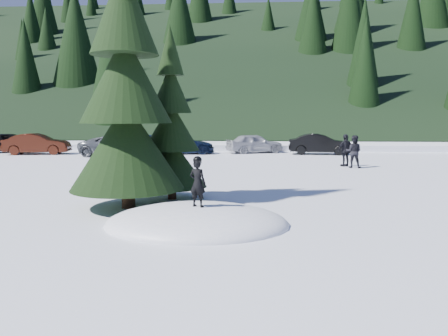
# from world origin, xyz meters

# --- Properties ---
(ground) EXTENTS (200.00, 200.00, 0.00)m
(ground) POSITION_xyz_m (0.00, 0.00, 0.00)
(ground) COLOR white
(ground) RESTS_ON ground
(snow_mound) EXTENTS (4.48, 3.52, 0.96)m
(snow_mound) POSITION_xyz_m (0.00, 0.00, 0.00)
(snow_mound) COLOR white
(snow_mound) RESTS_ON ground
(forest_hillside) EXTENTS (200.00, 60.00, 25.00)m
(forest_hillside) POSITION_xyz_m (0.00, 54.00, 12.50)
(forest_hillside) COLOR black
(forest_hillside) RESTS_ON ground
(spruce_tall) EXTENTS (3.20, 3.20, 8.60)m
(spruce_tall) POSITION_xyz_m (-2.20, 1.80, 3.32)
(spruce_tall) COLOR #311F10
(spruce_tall) RESTS_ON ground
(spruce_short) EXTENTS (2.20, 2.20, 5.37)m
(spruce_short) POSITION_xyz_m (-1.20, 3.20, 2.10)
(spruce_short) COLOR #311F10
(spruce_short) RESTS_ON ground
(child_skier) EXTENTS (0.48, 0.41, 1.13)m
(child_skier) POSITION_xyz_m (0.05, -0.17, 1.04)
(child_skier) COLOR black
(child_skier) RESTS_ON snow_mound
(adult_0) EXTENTS (0.95, 0.84, 1.65)m
(adult_0) POSITION_xyz_m (6.44, 12.07, 0.82)
(adult_0) COLOR black
(adult_0) RESTS_ON ground
(adult_1) EXTENTS (1.06, 0.80, 1.68)m
(adult_1) POSITION_xyz_m (6.16, 12.68, 0.84)
(adult_1) COLOR black
(adult_1) RESTS_ON ground
(car_0) EXTENTS (4.56, 2.84, 1.45)m
(car_0) POSITION_xyz_m (-16.07, 19.95, 0.72)
(car_0) COLOR black
(car_0) RESTS_ON ground
(car_1) EXTENTS (4.50, 2.25, 1.42)m
(car_1) POSITION_xyz_m (-13.39, 18.64, 0.71)
(car_1) COLOR #39140A
(car_1) RESTS_ON ground
(car_2) EXTENTS (4.95, 2.54, 1.34)m
(car_2) POSITION_xyz_m (-7.45, 17.55, 0.67)
(car_2) COLOR #55595E
(car_2) RESTS_ON ground
(car_3) EXTENTS (4.90, 2.59, 1.35)m
(car_3) POSITION_xyz_m (-3.64, 19.61, 0.68)
(car_3) COLOR black
(car_3) RESTS_ON ground
(car_4) EXTENTS (4.31, 2.94, 1.36)m
(car_4) POSITION_xyz_m (1.46, 20.73, 0.68)
(car_4) COLOR #9B9DA4
(car_4) RESTS_ON ground
(car_5) EXTENTS (4.33, 1.78, 1.40)m
(car_5) POSITION_xyz_m (5.92, 19.80, 0.70)
(car_5) COLOR black
(car_5) RESTS_ON ground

